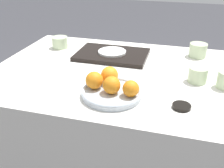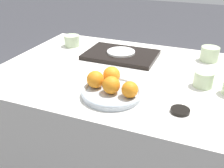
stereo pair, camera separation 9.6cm
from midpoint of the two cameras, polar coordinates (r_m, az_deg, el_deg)
The scene contains 12 objects.
table at distance 1.37m, azimuth -0.59°, elevation -11.00°, with size 1.15×0.81×0.72m.
fruit_platter at distance 0.97m, azimuth -2.81°, elevation -1.96°, with size 0.23×0.23×0.03m.
orange_0 at distance 0.95m, azimuth -2.99°, elevation -0.33°, with size 0.07×0.07×0.07m.
orange_1 at distance 0.98m, azimuth -6.66°, elevation 0.73°, with size 0.07×0.07×0.07m.
orange_2 at distance 1.02m, azimuth -3.18°, elevation 1.88°, with size 0.07×0.07×0.07m.
orange_3 at distance 0.93m, azimuth 1.19°, elevation -1.09°, with size 0.06×0.06×0.06m.
serving_tray at distance 1.34m, azimuth -2.04°, elevation 6.38°, with size 0.36×0.24×0.02m.
side_plate at distance 1.34m, azimuth -2.05°, elevation 6.98°, with size 0.14×0.14×0.01m.
cup_0 at distance 1.11m, azimuth 15.88°, elevation 1.87°, with size 0.08×0.08×0.06m.
cup_1 at distance 1.38m, azimuth 16.34°, elevation 7.02°, with size 0.09×0.09×0.07m.
cup_3 at distance 1.50m, azimuth -13.10°, elevation 8.78°, with size 0.08×0.08×0.06m.
soy_dish at distance 0.93m, azimuth 12.07°, elevation -4.88°, with size 0.07×0.07×0.01m.
Camera 1 is at (0.26, -1.05, 1.21)m, focal length 42.00 mm.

